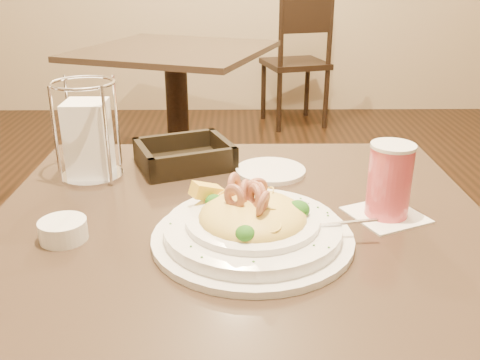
{
  "coord_description": "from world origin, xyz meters",
  "views": [
    {
      "loc": [
        -0.01,
        -0.82,
        1.16
      ],
      "look_at": [
        0.0,
        0.02,
        0.81
      ],
      "focal_mm": 40.0,
      "sensor_mm": 36.0,
      "label": 1
    }
  ],
  "objects_px": {
    "background_table": "(177,91)",
    "butter_ramekin": "(63,230)",
    "main_table": "(240,334)",
    "side_plate": "(271,171)",
    "bread_basket": "(185,157)",
    "napkin_caddy": "(88,137)",
    "pasta_bowl": "(252,225)",
    "drink_glass": "(389,181)",
    "dining_chair_far": "(298,58)"
  },
  "relations": [
    {
      "from": "background_table",
      "to": "butter_ramekin",
      "type": "distance_m",
      "value": 2.09
    },
    {
      "from": "main_table",
      "to": "side_plate",
      "type": "xyz_separation_m",
      "value": [
        0.07,
        0.25,
        0.23
      ]
    },
    {
      "from": "butter_ramekin",
      "to": "bread_basket",
      "type": "bearing_deg",
      "value": 63.17
    },
    {
      "from": "butter_ramekin",
      "to": "napkin_caddy",
      "type": "bearing_deg",
      "value": 94.11
    },
    {
      "from": "pasta_bowl",
      "to": "drink_glass",
      "type": "height_order",
      "value": "drink_glass"
    },
    {
      "from": "main_table",
      "to": "dining_chair_far",
      "type": "distance_m",
      "value": 3.09
    },
    {
      "from": "main_table",
      "to": "drink_glass",
      "type": "height_order",
      "value": "drink_glass"
    },
    {
      "from": "side_plate",
      "to": "napkin_caddy",
      "type": "bearing_deg",
      "value": -177.43
    },
    {
      "from": "dining_chair_far",
      "to": "napkin_caddy",
      "type": "height_order",
      "value": "napkin_caddy"
    },
    {
      "from": "main_table",
      "to": "drink_glass",
      "type": "bearing_deg",
      "value": 8.91
    },
    {
      "from": "main_table",
      "to": "napkin_caddy",
      "type": "bearing_deg",
      "value": 142.91
    },
    {
      "from": "main_table",
      "to": "napkin_caddy",
      "type": "xyz_separation_m",
      "value": [
        -0.31,
        0.24,
        0.32
      ]
    },
    {
      "from": "background_table",
      "to": "side_plate",
      "type": "relative_size",
      "value": 7.62
    },
    {
      "from": "side_plate",
      "to": "butter_ramekin",
      "type": "relative_size",
      "value": 1.93
    },
    {
      "from": "bread_basket",
      "to": "butter_ramekin",
      "type": "distance_m",
      "value": 0.38
    },
    {
      "from": "background_table",
      "to": "napkin_caddy",
      "type": "xyz_separation_m",
      "value": [
        0.01,
        -1.8,
        0.32
      ]
    },
    {
      "from": "napkin_caddy",
      "to": "side_plate",
      "type": "xyz_separation_m",
      "value": [
        0.38,
        0.02,
        -0.08
      ]
    },
    {
      "from": "background_table",
      "to": "butter_ramekin",
      "type": "height_order",
      "value": "butter_ramekin"
    },
    {
      "from": "drink_glass",
      "to": "background_table",
      "type": "bearing_deg",
      "value": 106.37
    },
    {
      "from": "main_table",
      "to": "background_table",
      "type": "distance_m",
      "value": 2.06
    },
    {
      "from": "pasta_bowl",
      "to": "drink_glass",
      "type": "distance_m",
      "value": 0.26
    },
    {
      "from": "dining_chair_far",
      "to": "pasta_bowl",
      "type": "distance_m",
      "value": 3.14
    },
    {
      "from": "dining_chair_far",
      "to": "side_plate",
      "type": "bearing_deg",
      "value": 67.11
    },
    {
      "from": "dining_chair_far",
      "to": "side_plate",
      "type": "distance_m",
      "value": 2.83
    },
    {
      "from": "background_table",
      "to": "dining_chair_far",
      "type": "relative_size",
      "value": 1.24
    },
    {
      "from": "main_table",
      "to": "pasta_bowl",
      "type": "bearing_deg",
      "value": -68.86
    },
    {
      "from": "main_table",
      "to": "bread_basket",
      "type": "bearing_deg",
      "value": 112.07
    },
    {
      "from": "dining_chair_far",
      "to": "butter_ramekin",
      "type": "height_order",
      "value": "dining_chair_far"
    },
    {
      "from": "background_table",
      "to": "side_plate",
      "type": "distance_m",
      "value": 1.84
    },
    {
      "from": "side_plate",
      "to": "butter_ramekin",
      "type": "distance_m",
      "value": 0.47
    },
    {
      "from": "bread_basket",
      "to": "napkin_caddy",
      "type": "height_order",
      "value": "napkin_caddy"
    },
    {
      "from": "main_table",
      "to": "butter_ramekin",
      "type": "relative_size",
      "value": 11.46
    },
    {
      "from": "pasta_bowl",
      "to": "napkin_caddy",
      "type": "bearing_deg",
      "value": 139.21
    },
    {
      "from": "bread_basket",
      "to": "side_plate",
      "type": "relative_size",
      "value": 1.6
    },
    {
      "from": "bread_basket",
      "to": "pasta_bowl",
      "type": "bearing_deg",
      "value": -68.06
    },
    {
      "from": "background_table",
      "to": "pasta_bowl",
      "type": "distance_m",
      "value": 2.13
    },
    {
      "from": "background_table",
      "to": "drink_glass",
      "type": "distance_m",
      "value": 2.1
    },
    {
      "from": "drink_glass",
      "to": "side_plate",
      "type": "bearing_deg",
      "value": 132.68
    },
    {
      "from": "napkin_caddy",
      "to": "side_plate",
      "type": "bearing_deg",
      "value": 2.57
    },
    {
      "from": "background_table",
      "to": "pasta_bowl",
      "type": "height_order",
      "value": "pasta_bowl"
    },
    {
      "from": "dining_chair_far",
      "to": "bread_basket",
      "type": "relative_size",
      "value": 3.84
    },
    {
      "from": "side_plate",
      "to": "dining_chair_far",
      "type": "bearing_deg",
      "value": 82.24
    },
    {
      "from": "dining_chair_far",
      "to": "napkin_caddy",
      "type": "bearing_deg",
      "value": 59.72
    },
    {
      "from": "background_table",
      "to": "bread_basket",
      "type": "distance_m",
      "value": 1.76
    },
    {
      "from": "main_table",
      "to": "dining_chair_far",
      "type": "bearing_deg",
      "value": 81.6
    },
    {
      "from": "dining_chair_far",
      "to": "background_table",
      "type": "bearing_deg",
      "value": 37.81
    },
    {
      "from": "pasta_bowl",
      "to": "bread_basket",
      "type": "height_order",
      "value": "pasta_bowl"
    },
    {
      "from": "pasta_bowl",
      "to": "bread_basket",
      "type": "relative_size",
      "value": 1.52
    },
    {
      "from": "napkin_caddy",
      "to": "background_table",
      "type": "bearing_deg",
      "value": 90.26
    },
    {
      "from": "background_table",
      "to": "pasta_bowl",
      "type": "relative_size",
      "value": 3.14
    }
  ]
}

